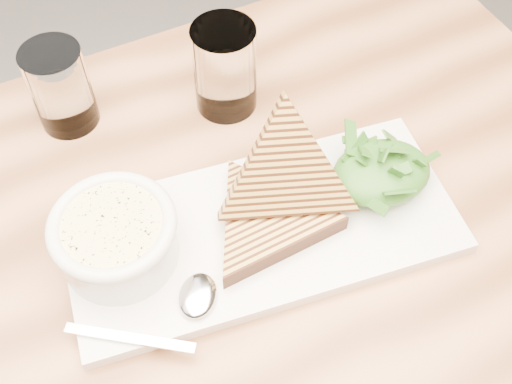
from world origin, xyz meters
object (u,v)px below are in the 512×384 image
object	(u,v)px
glass_near	(61,88)
glass_far	(225,69)
table_top	(179,300)
soup_bowl	(117,242)
platter	(262,229)

from	to	relation	value
glass_near	glass_far	xyz separation A→B (m)	(0.19, -0.04, 0.00)
glass_near	glass_far	bearing A→B (deg)	-10.72
table_top	glass_near	world-z (taller)	glass_near
soup_bowl	glass_far	xyz separation A→B (m)	(0.17, 0.18, 0.02)
platter	glass_near	bearing A→B (deg)	125.76
soup_bowl	glass_far	bearing A→B (deg)	46.90
glass_far	glass_near	bearing A→B (deg)	169.28
platter	soup_bowl	size ratio (longest dim) A/B	3.45
table_top	soup_bowl	xyz separation A→B (m)	(-0.04, 0.05, 0.06)
platter	soup_bowl	xyz separation A→B (m)	(-0.15, 0.01, 0.03)
table_top	soup_bowl	distance (m)	0.09
table_top	soup_bowl	world-z (taller)	soup_bowl
platter	glass_far	world-z (taller)	glass_far
platter	glass_near	world-z (taller)	glass_near
glass_near	table_top	bearing A→B (deg)	-76.88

